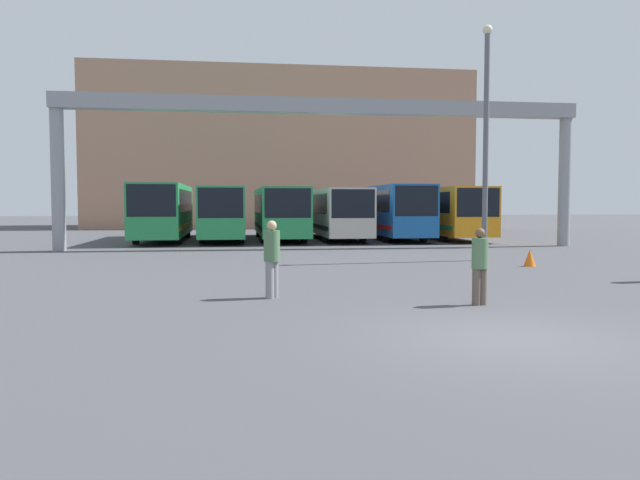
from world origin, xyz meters
name	(u,v)px	position (x,y,z in m)	size (l,w,h in m)	color
ground_plane	(512,339)	(0.00, 0.00, 0.00)	(200.00, 200.00, 0.00)	#47474C
building_backdrop	(280,153)	(0.00, 49.27, 6.88)	(33.59, 12.00, 13.75)	tan
overhead_gantry	(326,125)	(0.00, 20.14, 5.86)	(24.94, 0.80, 7.09)	gray
bus_slot_0	(164,209)	(-8.31, 27.27, 1.83)	(2.58, 10.98, 3.18)	#268C4C
bus_slot_1	(223,210)	(-4.99, 27.79, 1.75)	(2.44, 12.03, 3.02)	#268C4C
bus_slot_2	(279,210)	(-1.66, 27.52, 1.74)	(2.57, 11.49, 3.01)	#268C4C
bus_slot_3	(334,211)	(1.66, 27.83, 1.71)	(2.46, 12.11, 2.96)	beige
bus_slot_4	(392,209)	(4.99, 26.86, 1.82)	(2.51, 10.17, 3.16)	#1959A5
bus_slot_5	(445,210)	(8.31, 27.00, 1.76)	(2.56, 10.44, 3.06)	orange
pedestrian_near_right	(480,264)	(0.78, 3.24, 0.87)	(0.34, 0.34, 1.64)	brown
pedestrian_near_left	(272,257)	(-3.53, 4.81, 0.94)	(0.37, 0.37, 1.77)	gray
traffic_cone	(530,258)	(5.67, 10.75, 0.29)	(0.41, 0.41, 0.59)	orange
lamp_post	(486,134)	(4.99, 13.05, 4.74)	(0.36, 0.36, 8.75)	#595B60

